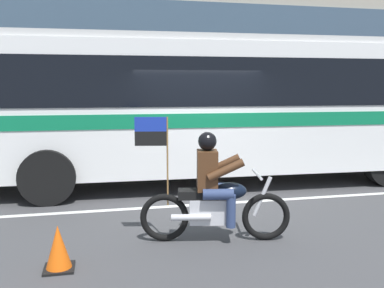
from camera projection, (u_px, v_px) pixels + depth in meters
The scene contains 7 objects.
ground_plane at pixel (198, 196), 8.46m from camera, with size 60.00×60.00×0.00m, color #3D3D3F.
sidewalk_curb at pixel (161, 154), 13.39m from camera, with size 28.00×3.80×0.15m, color gray.
lane_center_stripe at pixel (206, 204), 7.88m from camera, with size 26.60×0.14×0.01m, color silver.
transit_bus at pixel (226, 100), 9.56m from camera, with size 12.33×2.93×3.22m.
motorcycle_with_rider at pixel (214, 195), 5.95m from camera, with size 2.17×0.71×1.78m.
fire_hydrant at pixel (186, 145), 12.14m from camera, with size 0.22×0.30×0.75m.
traffic_cone at pixel (58, 249), 5.04m from camera, with size 0.36×0.36×0.55m.
Camera 1 is at (-1.89, -8.02, 2.19)m, focal length 39.43 mm.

